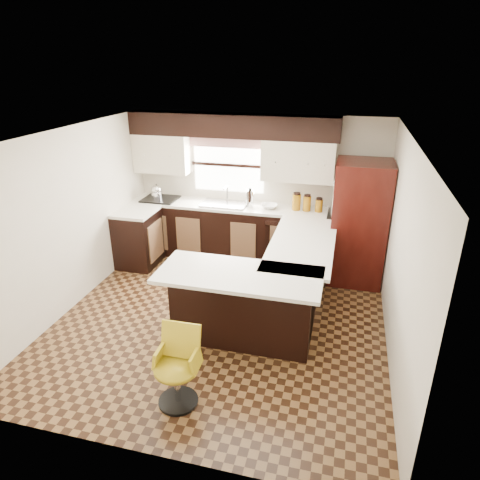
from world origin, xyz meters
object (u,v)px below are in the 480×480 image
(refrigerator, at_px, (359,223))
(bar_chair, at_px, (176,369))
(peninsula_return, at_px, (243,307))
(peninsula_long, at_px, (297,275))

(refrigerator, relative_size, bar_chair, 2.26)
(peninsula_return, bearing_deg, bar_chair, -107.12)
(refrigerator, bearing_deg, bar_chair, -118.05)
(peninsula_return, xyz_separation_m, refrigerator, (1.31, 1.94, 0.48))
(peninsula_long, height_order, peninsula_return, same)
(peninsula_long, height_order, bar_chair, peninsula_long)
(peninsula_long, xyz_separation_m, bar_chair, (-0.90, -2.18, -0.04))
(refrigerator, bearing_deg, peninsula_return, -123.92)
(refrigerator, distance_m, bar_chair, 3.61)
(refrigerator, xyz_separation_m, bar_chair, (-1.68, -3.15, -0.52))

